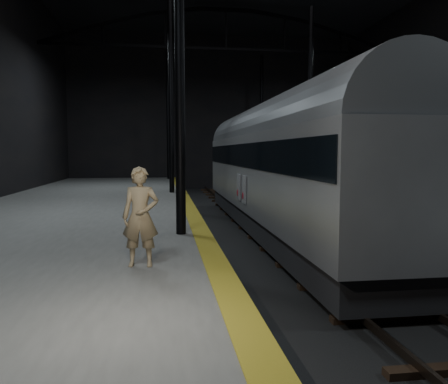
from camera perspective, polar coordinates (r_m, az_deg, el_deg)
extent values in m
plane|color=black|center=(16.36, 7.31, -5.94)|extent=(44.00, 44.00, 0.00)
cube|color=#535350|center=(16.04, -19.58, -4.62)|extent=(9.00, 43.80, 1.00)
cube|color=olive|center=(15.66, -4.21, -2.69)|extent=(0.50, 43.80, 0.01)
cube|color=#3F3328|center=(16.16, 4.84, -5.44)|extent=(0.08, 43.00, 0.14)
cube|color=#3F3328|center=(16.53, 9.74, -5.26)|extent=(0.08, 43.00, 0.14)
cube|color=black|center=(16.35, 7.31, -5.73)|extent=(2.40, 42.00, 0.12)
cylinder|color=black|center=(11.83, -5.85, 19.09)|extent=(0.26, 0.26, 10.00)
cylinder|color=black|center=(23.66, -6.95, 12.10)|extent=(0.26, 0.26, 10.00)
cylinder|color=black|center=(24.98, 11.14, 11.68)|extent=(0.26, 0.26, 10.00)
cylinder|color=black|center=(35.60, -7.30, 9.78)|extent=(0.26, 0.26, 10.00)
cylinder|color=black|center=(36.49, 4.89, 9.70)|extent=(0.26, 0.26, 10.00)
cube|color=black|center=(30.56, 0.27, 18.18)|extent=(23.60, 0.15, 0.18)
cube|color=#A8A9B0|center=(16.77, 6.76, 2.55)|extent=(2.71, 18.71, 2.81)
cube|color=black|center=(16.94, 6.69, -3.40)|extent=(2.48, 18.33, 0.79)
cube|color=black|center=(16.75, 6.78, 4.79)|extent=(2.77, 18.43, 0.84)
cylinder|color=slate|center=(16.76, 6.81, 7.35)|extent=(2.66, 18.52, 2.66)
cube|color=black|center=(10.94, 15.50, -10.23)|extent=(1.68, 2.06, 0.33)
cube|color=black|center=(23.32, 2.62, -1.85)|extent=(1.68, 2.06, 0.33)
cube|color=silver|center=(15.59, 2.68, 0.31)|extent=(0.04, 0.70, 0.98)
cube|color=silver|center=(16.69, 1.97, 0.64)|extent=(0.04, 0.70, 0.98)
cylinder|color=maroon|center=(15.77, 2.49, -0.48)|extent=(0.03, 0.24, 0.24)
cylinder|color=maroon|center=(16.87, 1.80, -0.10)|extent=(0.03, 0.24, 0.24)
imported|color=#9F8761|center=(8.40, -10.84, -3.19)|extent=(0.73, 0.52, 1.89)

